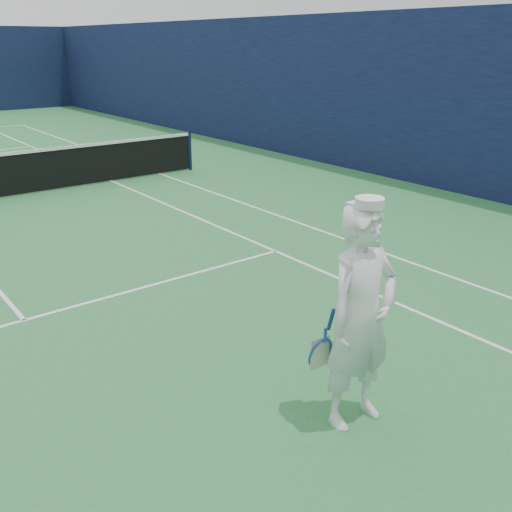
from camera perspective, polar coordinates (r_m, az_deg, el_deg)
The scene contains 1 object.
tennis_player at distance 5.08m, azimuth 10.46°, elevation -6.15°, with size 0.81×0.54×2.12m.
Camera 1 is at (-1.62, -13.28, 3.30)m, focal length 40.00 mm.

